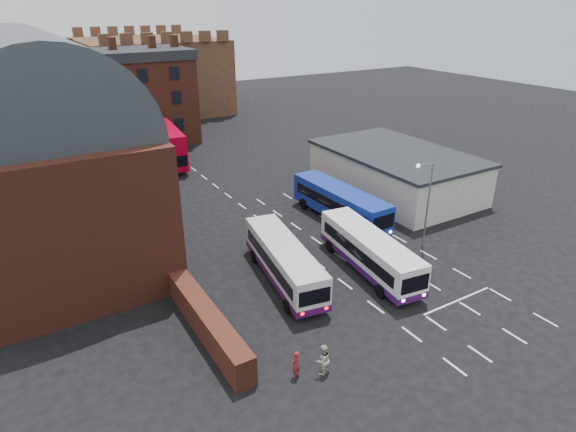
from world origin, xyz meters
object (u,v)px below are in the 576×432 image
bus_white_inbound (370,250)px  bus_red_double (166,144)px  street_lamp (426,198)px  bus_white_outbound (284,259)px  pedestrian_red (296,364)px  pedestrian_beige (323,360)px  bus_blue (340,202)px

bus_white_inbound → bus_red_double: (-4.39, 31.87, 0.72)m
bus_white_inbound → bus_red_double: bearing=-75.0°
bus_white_inbound → street_lamp: size_ratio=1.50×
bus_white_outbound → pedestrian_red: bus_white_outbound is taller
bus_white_inbound → pedestrian_red: bearing=39.5°
bus_white_outbound → pedestrian_beige: (-2.94, -8.93, -0.77)m
bus_red_double → pedestrian_beige: bus_red_double is taller
bus_blue → street_lamp: (2.37, -7.41, 2.45)m
bus_white_inbound → pedestrian_beige: size_ratio=5.99×
bus_white_outbound → bus_red_double: 29.94m
bus_white_outbound → bus_white_inbound: (5.89, -1.98, 0.01)m
bus_red_double → street_lamp: 32.86m
pedestrian_red → bus_red_double: bearing=-121.3°
bus_red_double → pedestrian_beige: bearing=89.7°
bus_blue → bus_red_double: (-7.85, 23.77, 0.62)m
pedestrian_red → pedestrian_beige: pedestrian_beige is taller
street_lamp → pedestrian_red: size_ratio=4.43×
bus_red_double → bus_white_outbound: bearing=93.3°
bus_white_outbound → pedestrian_beige: bus_white_outbound is taller
bus_white_outbound → pedestrian_red: size_ratio=6.64×
street_lamp → bus_blue: bearing=107.7°
bus_red_double → pedestrian_red: 38.76m
bus_red_double → pedestrian_beige: (-4.44, -38.82, -1.50)m
bus_white_inbound → bus_blue: size_ratio=0.96×
bus_red_double → pedestrian_beige: 39.10m
bus_white_outbound → street_lamp: 12.05m
pedestrian_red → bus_white_outbound: bearing=-139.7°
bus_blue → pedestrian_beige: 19.45m
bus_white_inbound → pedestrian_red: (-10.16, -6.43, -0.87)m
street_lamp → pedestrian_beige: (-14.65, -7.64, -3.33)m
bus_white_inbound → bus_blue: (3.45, 8.10, 0.10)m
bus_white_outbound → pedestrian_beige: size_ratio=5.97×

